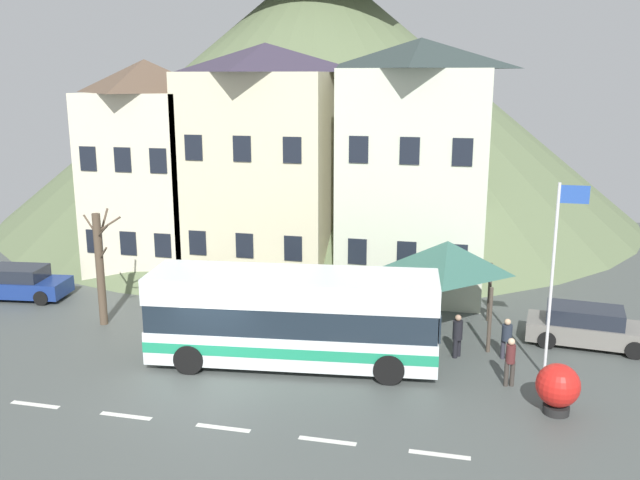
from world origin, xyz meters
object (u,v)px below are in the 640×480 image
at_px(townhouse_00, 150,170).
at_px(bare_tree_00, 100,267).
at_px(transit_bus, 293,319).
at_px(bus_shelter, 447,257).
at_px(pedestrian_00, 507,337).
at_px(pedestrian_02, 457,334).
at_px(harbour_buoy, 558,387).
at_px(hilltop_castle, 318,82).
at_px(pedestrian_03, 510,360).
at_px(public_bench, 399,299).
at_px(flagpole, 556,266).
at_px(townhouse_01, 267,163).
at_px(townhouse_02, 417,166).
at_px(pedestrian_01, 432,330).
at_px(parked_car_01, 199,293).
at_px(parked_car_00, 588,327).
at_px(parked_car_02, 21,283).

distance_m(townhouse_00, bare_tree_00, 7.83).
relative_size(transit_bus, bus_shelter, 2.76).
bearing_deg(pedestrian_00, townhouse_00, 157.14).
bearing_deg(pedestrian_02, harbour_buoy, -49.57).
height_order(townhouse_00, hilltop_castle, hilltop_castle).
bearing_deg(bus_shelter, pedestrian_03, -62.11).
xyz_separation_m(hilltop_castle, public_bench, (8.52, -20.79, -8.69)).
bearing_deg(flagpole, townhouse_01, 143.67).
xyz_separation_m(townhouse_00, pedestrian_02, (15.12, -7.26, -4.35)).
xyz_separation_m(townhouse_02, pedestrian_01, (1.47, -8.04, -4.77)).
relative_size(hilltop_castle, pedestrian_03, 27.10).
bearing_deg(pedestrian_03, bus_shelter, 117.89).
bearing_deg(townhouse_01, pedestrian_02, -40.83).
bearing_deg(townhouse_00, pedestrian_03, -28.72).
xyz_separation_m(pedestrian_00, pedestrian_02, (-1.67, -0.18, 0.01)).
bearing_deg(pedestrian_00, parked_car_01, 167.70).
xyz_separation_m(townhouse_02, parked_car_01, (-8.55, -5.32, -4.98)).
relative_size(hilltop_castle, transit_bus, 4.39).
distance_m(hilltop_castle, parked_car_00, 29.12).
relative_size(pedestrian_00, public_bench, 0.98).
height_order(hilltop_castle, pedestrian_03, hilltop_castle).
bearing_deg(pedestrian_02, flagpole, -17.86).
bearing_deg(townhouse_00, townhouse_02, 4.43).
height_order(parked_car_01, pedestrian_00, pedestrian_00).
height_order(townhouse_00, bare_tree_00, townhouse_00).
bearing_deg(bus_shelter, parked_car_02, -179.45).
bearing_deg(parked_car_01, flagpole, 167.37).
bearing_deg(pedestrian_02, townhouse_00, 154.36).
height_order(hilltop_castle, flagpole, hilltop_castle).
height_order(transit_bus, public_bench, transit_bus).
bearing_deg(parked_car_00, bare_tree_00, -167.58).
bearing_deg(pedestrian_02, transit_bus, -161.06).
bearing_deg(parked_car_00, harbour_buoy, -99.63).
relative_size(harbour_buoy, bare_tree_00, 0.34).
xyz_separation_m(transit_bus, flagpole, (8.38, 0.91, 2.14)).
relative_size(townhouse_01, townhouse_02, 0.99).
xyz_separation_m(hilltop_castle, transit_bus, (5.68, -27.09, -7.55)).
bearing_deg(pedestrian_00, pedestrian_03, -88.58).
height_order(public_bench, bare_tree_00, bare_tree_00).
xyz_separation_m(townhouse_00, townhouse_02, (12.76, 0.99, 0.43)).
bearing_deg(public_bench, bare_tree_00, -158.69).
bearing_deg(townhouse_02, bare_tree_00, -144.43).
distance_m(townhouse_01, public_bench, 9.34).
distance_m(transit_bus, pedestrian_03, 7.18).
bearing_deg(hilltop_castle, townhouse_01, -84.56).
height_order(pedestrian_03, harbour_buoy, pedestrian_03).
bearing_deg(hilltop_castle, bare_tree_00, -96.06).
bearing_deg(pedestrian_03, parked_car_01, 158.82).
distance_m(townhouse_00, pedestrian_01, 16.46).
bearing_deg(townhouse_00, hilltop_castle, 77.40).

